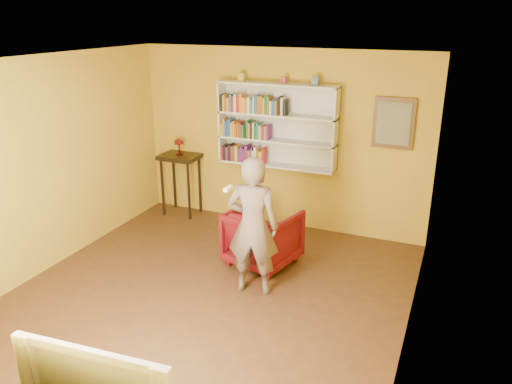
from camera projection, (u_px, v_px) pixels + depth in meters
The scene contains 15 objects.
room_shell at pixel (200, 220), 5.47m from camera, with size 5.30×5.80×2.88m.
bookshelf at pixel (278, 125), 7.36m from camera, with size 1.80×0.29×1.23m.
books_row_lower at pixel (244, 154), 7.61m from camera, with size 0.71×0.19×0.26m.
books_row_middle at pixel (246, 130), 7.47m from camera, with size 0.77×0.19×0.26m.
books_row_upper at pixel (253, 105), 7.30m from camera, with size 1.03×0.19×0.27m.
ornament_left at pixel (242, 77), 7.28m from camera, with size 0.09×0.09×0.12m, color gold.
ornament_centre at pixel (284, 80), 7.04m from camera, with size 0.07×0.07×0.10m, color #A33644.
ornament_right at pixel (316, 81), 6.87m from camera, with size 0.09×0.09×0.12m, color slate.
framed_painting at pixel (394, 123), 6.75m from camera, with size 0.55×0.05×0.70m.
console_table at pixel (180, 165), 8.07m from camera, with size 0.62×0.47×1.01m.
ruby_lustre at pixel (179, 144), 7.95m from camera, with size 0.16×0.15×0.26m.
armchair at pixel (263, 237), 6.56m from camera, with size 0.81×0.83×0.76m, color #4A050F.
person at pixel (253, 226), 5.75m from camera, with size 0.61×0.40×1.68m, color brown.
game_remote at pixel (228, 188), 5.34m from camera, with size 0.04×0.15×0.04m, color white.
television at pixel (104, 381), 3.42m from camera, with size 1.18×0.15×0.68m, color black.
Camera 1 is at (2.53, -4.40, 3.16)m, focal length 35.00 mm.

